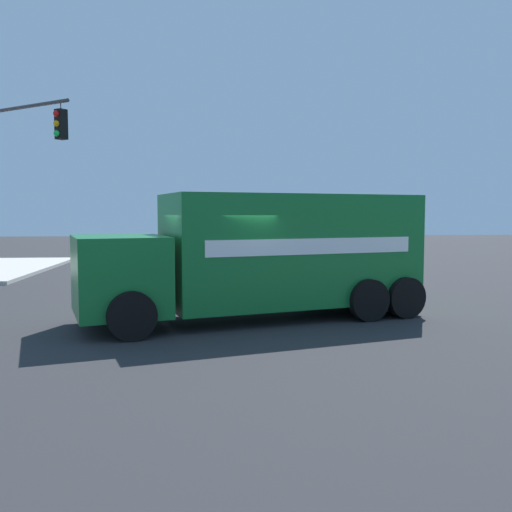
% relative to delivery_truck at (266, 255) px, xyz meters
% --- Properties ---
extents(ground_plane, '(100.00, 100.00, 0.00)m').
position_rel_delivery_truck_xyz_m(ground_plane, '(-0.33, 1.14, -1.55)').
color(ground_plane, '#2B2B2D').
extents(delivery_truck, '(4.80, 8.48, 2.98)m').
position_rel_delivery_truck_xyz_m(delivery_truck, '(0.00, 0.00, 0.00)').
color(delivery_truck, '#146B2D').
rests_on(delivery_truck, ground).
extents(traffic_light_primary, '(2.54, 3.37, 6.21)m').
position_rel_delivery_truck_xyz_m(traffic_light_primary, '(6.69, 7.98, 2.66)').
color(traffic_light_primary, '#38383D').
rests_on(traffic_light_primary, sidewalk_corner_far).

